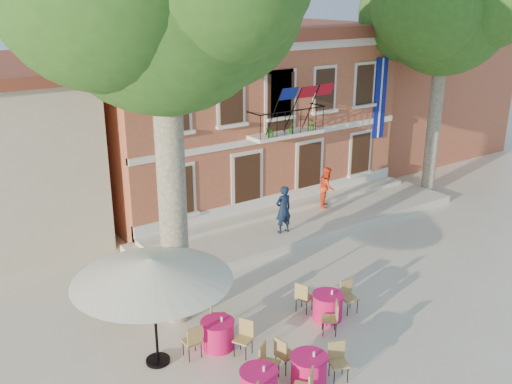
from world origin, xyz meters
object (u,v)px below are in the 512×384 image
at_px(cafe_table_2, 259,384).
at_px(cafe_table_1, 328,305).
at_px(patio_umbrella, 152,270).
at_px(pedestrian_orange, 327,187).
at_px(pedestrian_navy, 283,209).
at_px(cafe_table_0, 309,369).
at_px(plane_tree_east, 446,10).
at_px(cafe_table_3, 218,333).

bearing_deg(cafe_table_2, cafe_table_1, 25.50).
xyz_separation_m(patio_umbrella, pedestrian_orange, (10.33, 5.37, -1.43)).
height_order(pedestrian_navy, cafe_table_1, pedestrian_navy).
relative_size(pedestrian_navy, cafe_table_0, 0.98).
height_order(plane_tree_east, cafe_table_1, plane_tree_east).
xyz_separation_m(cafe_table_1, cafe_table_3, (-3.29, 0.58, 0.00)).
bearing_deg(cafe_table_3, cafe_table_0, -68.64).
distance_m(cafe_table_1, cafe_table_2, 3.97).
relative_size(plane_tree_east, pedestrian_orange, 6.43).
bearing_deg(pedestrian_orange, plane_tree_east, -51.35).
relative_size(plane_tree_east, cafe_table_3, 5.85).
distance_m(plane_tree_east, patio_umbrella, 17.60).
relative_size(pedestrian_orange, cafe_table_3, 0.91).
bearing_deg(cafe_table_2, patio_umbrella, 116.15).
height_order(patio_umbrella, pedestrian_navy, patio_umbrella).
distance_m(patio_umbrella, cafe_table_2, 3.61).
relative_size(plane_tree_east, patio_umbrella, 2.84).
relative_size(pedestrian_navy, pedestrian_orange, 1.07).
relative_size(plane_tree_east, cafe_table_0, 5.91).
distance_m(plane_tree_east, pedestrian_navy, 11.23).
bearing_deg(pedestrian_navy, patio_umbrella, 33.30).
height_order(plane_tree_east, cafe_table_0, plane_tree_east).
relative_size(pedestrian_orange, cafe_table_2, 0.94).
relative_size(pedestrian_navy, cafe_table_1, 0.98).
distance_m(pedestrian_navy, cafe_table_3, 7.24).
bearing_deg(patio_umbrella, cafe_table_3, -11.51).
bearing_deg(cafe_table_1, cafe_table_2, -154.50).
xyz_separation_m(plane_tree_east, cafe_table_0, (-13.47, -7.56, -7.66)).
bearing_deg(cafe_table_1, cafe_table_0, -139.95).
height_order(cafe_table_1, cafe_table_2, same).
relative_size(pedestrian_orange, cafe_table_1, 0.92).
relative_size(plane_tree_east, pedestrian_navy, 6.01).
bearing_deg(cafe_table_1, plane_tree_east, 26.73).
relative_size(pedestrian_navy, cafe_table_3, 0.97).
bearing_deg(plane_tree_east, cafe_table_1, -153.27).
distance_m(pedestrian_navy, cafe_table_0, 8.46).
height_order(cafe_table_0, cafe_table_3, same).
distance_m(patio_umbrella, pedestrian_orange, 11.73).
xyz_separation_m(pedestrian_navy, cafe_table_3, (-5.60, -4.53, -0.78)).
bearing_deg(patio_umbrella, cafe_table_0, -47.97).
bearing_deg(cafe_table_0, cafe_table_2, 169.82).
bearing_deg(pedestrian_navy, pedestrian_orange, -157.12).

